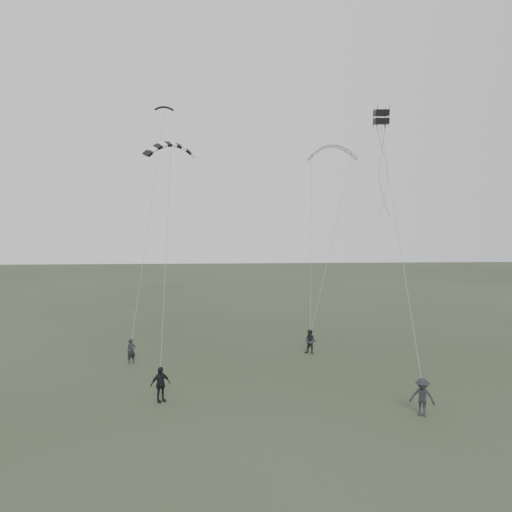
{
  "coord_description": "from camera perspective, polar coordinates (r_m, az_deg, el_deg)",
  "views": [
    {
      "loc": [
        -0.45,
        -23.72,
        8.9
      ],
      "look_at": [
        1.25,
        5.84,
        6.52
      ],
      "focal_mm": 35.0,
      "sensor_mm": 36.0,
      "label": 1
    }
  ],
  "objects": [
    {
      "name": "ground",
      "position": [
        25.34,
        -2.14,
        -15.97
      ],
      "size": [
        140.0,
        140.0,
        0.0
      ],
      "primitive_type": "plane",
      "color": "#2E3925",
      "rests_on": "ground"
    },
    {
      "name": "flyer_left",
      "position": [
        31.63,
        -14.06,
        -10.5
      ],
      "size": [
        0.65,
        0.59,
        1.48
      ],
      "primitive_type": "imported",
      "rotation": [
        0.0,
        0.0,
        0.57
      ],
      "color": "black",
      "rests_on": "ground"
    },
    {
      "name": "flyer_right",
      "position": [
        32.87,
        6.22,
        -9.72
      ],
      "size": [
        0.97,
        0.92,
        1.58
      ],
      "primitive_type": "imported",
      "rotation": [
        0.0,
        0.0,
        -0.58
      ],
      "color": "#26262B",
      "rests_on": "ground"
    },
    {
      "name": "flyer_center",
      "position": [
        25.1,
        -10.88,
        -14.2
      ],
      "size": [
        1.07,
        0.88,
        1.7
      ],
      "primitive_type": "imported",
      "rotation": [
        0.0,
        0.0,
        0.56
      ],
      "color": "black",
      "rests_on": "ground"
    },
    {
      "name": "flyer_far",
      "position": [
        24.24,
        18.47,
        -15.04
      ],
      "size": [
        1.27,
        1.08,
        1.7
      ],
      "primitive_type": "imported",
      "rotation": [
        0.0,
        0.0,
        -0.5
      ],
      "color": "#25252A",
      "rests_on": "ground"
    },
    {
      "name": "kite_dark_small",
      "position": [
        37.45,
        -10.45,
        16.4
      ],
      "size": [
        1.39,
        0.71,
        0.57
      ],
      "primitive_type": null,
      "rotation": [
        0.34,
        0.0,
        0.14
      ],
      "color": "black",
      "rests_on": "flyer_left"
    },
    {
      "name": "kite_pale_large",
      "position": [
        39.91,
        8.64,
        12.26
      ],
      "size": [
        4.06,
        2.35,
        1.74
      ],
      "primitive_type": null,
      "rotation": [
        0.18,
        0.0,
        -0.33
      ],
      "color": "#ABAEB0",
      "rests_on": "flyer_right"
    },
    {
      "name": "kite_striped",
      "position": [
        29.08,
        -9.72,
        12.49
      ],
      "size": [
        3.09,
        2.07,
        1.33
      ],
      "primitive_type": null,
      "rotation": [
        0.36,
        0.0,
        0.38
      ],
      "color": "black",
      "rests_on": "flyer_center"
    },
    {
      "name": "kite_box",
      "position": [
        28.38,
        14.11,
        15.14
      ],
      "size": [
        0.78,
        0.85,
        0.83
      ],
      "primitive_type": null,
      "rotation": [
        0.11,
        0.0,
        -0.06
      ],
      "color": "black",
      "rests_on": "flyer_far"
    }
  ]
}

